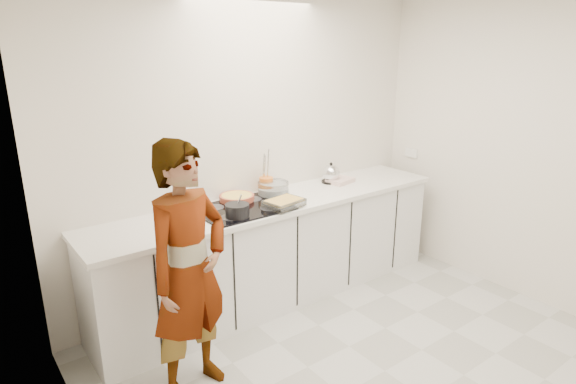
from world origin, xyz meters
TOP-DOWN VIEW (x-y plane):
  - floor at (0.00, 0.00)m, footprint 3.60×3.20m
  - wall_back at (0.00, 1.60)m, footprint 3.60×0.00m
  - wall_left at (-1.80, 0.00)m, footprint 0.00×3.20m
  - wall_right at (1.80, 0.02)m, footprint 0.02×3.20m
  - base_cabinets at (0.00, 1.28)m, footprint 3.20×0.58m
  - countertop at (0.00, 1.28)m, footprint 3.24×0.64m
  - hob at (-0.35, 1.26)m, footprint 0.72×0.54m
  - tart_dish at (-0.29, 1.44)m, footprint 0.37×0.37m
  - saucepan at (-0.49, 1.10)m, footprint 0.23×0.23m
  - baking_dish at (-0.07, 1.08)m, footprint 0.33×0.27m
  - mixing_bowl at (0.05, 1.40)m, footprint 0.33×0.33m
  - tea_towel at (0.80, 1.35)m, footprint 0.28×0.23m
  - kettle at (0.73, 1.41)m, footprint 0.20×0.20m
  - utensil_crock at (0.03, 1.48)m, footprint 0.15×0.15m
  - cook at (-1.11, 0.65)m, footprint 0.70×0.57m

SIDE VIEW (x-z plane):
  - floor at x=0.00m, z-range 0.00..0.00m
  - base_cabinets at x=0.00m, z-range 0.00..0.87m
  - cook at x=-1.11m, z-range 0.00..1.66m
  - countertop at x=0.00m, z-range 0.87..0.91m
  - hob at x=-0.35m, z-range 0.91..0.92m
  - tea_towel at x=0.80m, z-range 0.91..0.95m
  - tart_dish at x=-0.29m, z-range 0.93..0.97m
  - baking_dish at x=-0.07m, z-range 0.93..0.99m
  - mixing_bowl at x=0.05m, z-range 0.91..1.03m
  - saucepan at x=-0.49m, z-range 0.89..1.06m
  - utensil_crock at x=0.03m, z-range 0.91..1.06m
  - kettle at x=0.73m, z-range 0.89..1.09m
  - wall_right at x=1.80m, z-range 0.00..2.60m
  - wall_back at x=0.00m, z-range 0.00..2.60m
  - wall_left at x=-1.80m, z-range 0.00..2.60m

